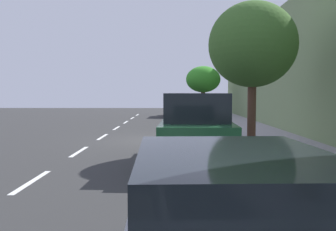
# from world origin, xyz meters

# --- Properties ---
(ground) EXTENTS (66.91, 66.91, 0.00)m
(ground) POSITION_xyz_m (0.00, 0.00, 0.00)
(ground) COLOR #2F2F2F
(sidewalk) EXTENTS (3.82, 41.82, 0.15)m
(sidewalk) POSITION_xyz_m (4.25, 0.00, 0.07)
(sidewalk) COLOR #A299A2
(sidewalk) RESTS_ON ground
(curb_edge) EXTENTS (0.16, 41.82, 0.15)m
(curb_edge) POSITION_xyz_m (2.26, 0.00, 0.07)
(curb_edge) COLOR gray
(curb_edge) RESTS_ON ground
(lane_stripe_centre) EXTENTS (0.14, 40.00, 0.01)m
(lane_stripe_centre) POSITION_xyz_m (-2.57, -0.91, 0.00)
(lane_stripe_centre) COLOR white
(lane_stripe_centre) RESTS_ON ground
(lane_stripe_bike_edge) EXTENTS (0.12, 41.82, 0.01)m
(lane_stripe_bike_edge) POSITION_xyz_m (0.79, 0.00, 0.00)
(lane_stripe_bike_edge) COLOR white
(lane_stripe_bike_edge) RESTS_ON ground
(building_facade) EXTENTS (0.50, 41.82, 6.44)m
(building_facade) POSITION_xyz_m (6.41, 0.00, 3.22)
(building_facade) COLOR #7D9561
(building_facade) RESTS_ON ground
(parked_suv_green_second) EXTENTS (2.10, 4.77, 1.99)m
(parked_suv_green_second) POSITION_xyz_m (1.27, -4.87, 1.03)
(parked_suv_green_second) COLOR #1E512D
(parked_suv_green_second) RESTS_ON ground
(parked_suv_black_mid) EXTENTS (2.12, 4.77, 1.99)m
(parked_suv_black_mid) POSITION_xyz_m (1.20, 15.95, 1.03)
(parked_suv_black_mid) COLOR black
(parked_suv_black_mid) RESTS_ON ground
(bicycle_at_curb) EXTENTS (1.71, 0.46, 0.73)m
(bicycle_at_curb) POSITION_xyz_m (1.80, 0.63, 0.36)
(bicycle_at_curb) COLOR black
(bicycle_at_curb) RESTS_ON ground
(cyclist_with_backpack) EXTENTS (0.44, 0.62, 1.69)m
(cyclist_with_backpack) POSITION_xyz_m (2.02, 0.19, 1.03)
(cyclist_with_backpack) COLOR #C6B284
(cyclist_with_backpack) RESTS_ON ground
(street_tree_far_end) EXTENTS (3.02, 3.02, 4.98)m
(street_tree_far_end) POSITION_xyz_m (3.36, -2.64, 3.64)
(street_tree_far_end) COLOR brown
(street_tree_far_end) RESTS_ON sidewalk
(street_tree_corner) EXTENTS (3.03, 3.03, 4.22)m
(street_tree_corner) POSITION_xyz_m (3.36, 16.94, 3.19)
(street_tree_corner) COLOR #4D3822
(street_tree_corner) RESTS_ON sidewalk
(pedestrian_on_phone) EXTENTS (0.46, 0.48, 1.58)m
(pedestrian_on_phone) POSITION_xyz_m (4.32, 12.93, 1.03)
(pedestrian_on_phone) COLOR black
(pedestrian_on_phone) RESTS_ON sidewalk
(fire_hydrant) EXTENTS (0.22, 0.22, 0.84)m
(fire_hydrant) POSITION_xyz_m (2.69, 2.48, 0.57)
(fire_hydrant) COLOR red
(fire_hydrant) RESTS_ON sidewalk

